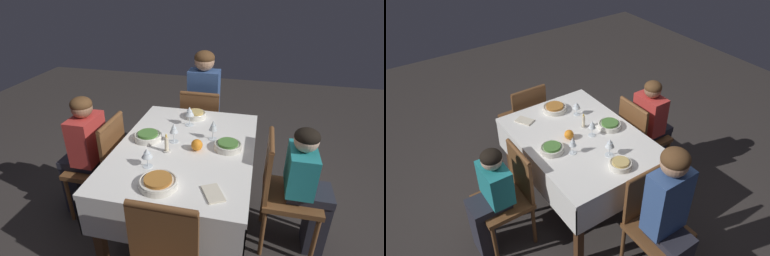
# 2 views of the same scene
# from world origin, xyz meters

# --- Properties ---
(ground_plane) EXTENTS (8.00, 8.00, 0.00)m
(ground_plane) POSITION_xyz_m (0.00, 0.00, 0.00)
(ground_plane) COLOR #332D2B
(dining_table) EXTENTS (1.31, 0.96, 0.76)m
(dining_table) POSITION_xyz_m (0.00, 0.00, 0.66)
(dining_table) COLOR white
(dining_table) RESTS_ON ground_plane
(chair_east) EXTENTS (0.40, 0.40, 0.89)m
(chair_east) POSITION_xyz_m (0.88, 0.06, 0.50)
(chair_east) COLOR brown
(chair_east) RESTS_ON ground_plane
(chair_north) EXTENTS (0.40, 0.40, 0.89)m
(chair_north) POSITION_xyz_m (0.03, 0.70, 0.50)
(chair_north) COLOR brown
(chair_north) RESTS_ON ground_plane
(chair_south) EXTENTS (0.40, 0.40, 0.89)m
(chair_south) POSITION_xyz_m (0.02, -0.70, 0.50)
(chair_south) COLOR brown
(chair_south) RESTS_ON ground_plane
(chair_west) EXTENTS (0.40, 0.40, 0.89)m
(chair_west) POSITION_xyz_m (-0.88, -0.07, 0.50)
(chair_west) COLOR brown
(chair_west) RESTS_ON ground_plane
(person_adult_denim) EXTENTS (0.34, 0.30, 1.22)m
(person_adult_denim) POSITION_xyz_m (1.02, 0.06, 0.69)
(person_adult_denim) COLOR #282833
(person_adult_denim) RESTS_ON ground_plane
(person_child_red) EXTENTS (0.30, 0.33, 1.05)m
(person_child_red) POSITION_xyz_m (0.03, 0.86, 0.58)
(person_child_red) COLOR #282833
(person_child_red) RESTS_ON ground_plane
(person_child_teal) EXTENTS (0.30, 0.33, 0.98)m
(person_child_teal) POSITION_xyz_m (0.02, -0.87, 0.54)
(person_child_teal) COLOR #282833
(person_child_teal) RESTS_ON ground_plane
(bowl_east) EXTENTS (0.18, 0.18, 0.06)m
(bowl_east) POSITION_xyz_m (0.50, 0.04, 0.78)
(bowl_east) COLOR silver
(bowl_east) RESTS_ON dining_table
(wine_glass_east) EXTENTS (0.08, 0.08, 0.16)m
(wine_glass_east) POSITION_xyz_m (0.34, 0.05, 0.87)
(wine_glass_east) COLOR white
(wine_glass_east) RESTS_ON dining_table
(bowl_north) EXTENTS (0.21, 0.21, 0.06)m
(bowl_north) POSITION_xyz_m (0.04, 0.30, 0.78)
(bowl_north) COLOR silver
(bowl_north) RESTS_ON dining_table
(wine_glass_north) EXTENTS (0.06, 0.06, 0.15)m
(wine_glass_north) POSITION_xyz_m (0.05, 0.10, 0.86)
(wine_glass_north) COLOR white
(wine_glass_north) RESTS_ON dining_table
(bowl_south) EXTENTS (0.20, 0.20, 0.06)m
(bowl_south) POSITION_xyz_m (0.04, -0.30, 0.78)
(bowl_south) COLOR silver
(bowl_south) RESTS_ON dining_table
(wine_glass_south) EXTENTS (0.06, 0.06, 0.15)m
(wine_glass_south) POSITION_xyz_m (0.15, -0.17, 0.86)
(wine_glass_south) COLOR white
(wine_glass_south) RESTS_ON dining_table
(bowl_west) EXTENTS (0.23, 0.23, 0.06)m
(bowl_west) POSITION_xyz_m (-0.47, 0.04, 0.78)
(bowl_west) COLOR silver
(bowl_west) RESTS_ON dining_table
(wine_glass_west) EXTENTS (0.07, 0.07, 0.13)m
(wine_glass_west) POSITION_xyz_m (-0.29, 0.17, 0.85)
(wine_glass_west) COLOR white
(wine_glass_west) RESTS_ON dining_table
(candle_centerpiece) EXTENTS (0.05, 0.05, 0.14)m
(candle_centerpiece) POSITION_xyz_m (-0.09, 0.11, 0.81)
(candle_centerpiece) COLOR beige
(candle_centerpiece) RESTS_ON dining_table
(orange_fruit) EXTENTS (0.08, 0.08, 0.08)m
(orange_fruit) POSITION_xyz_m (-0.02, -0.09, 0.80)
(orange_fruit) COLOR orange
(orange_fruit) RESTS_ON dining_table
(napkin_red_folded) EXTENTS (0.18, 0.16, 0.01)m
(napkin_red_folded) POSITION_xyz_m (-0.47, -0.28, 0.76)
(napkin_red_folded) COLOR beige
(napkin_red_folded) RESTS_ON dining_table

